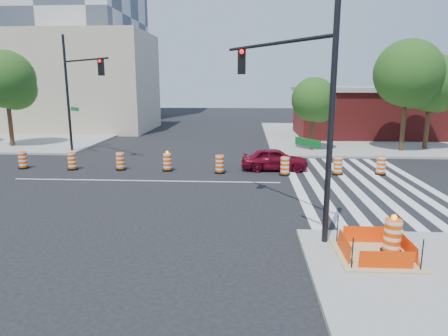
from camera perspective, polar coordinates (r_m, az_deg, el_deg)
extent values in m
plane|color=black|center=(21.21, -11.16, -1.80)|extent=(120.00, 120.00, 0.00)
cube|color=gray|center=(40.29, 21.80, 4.24)|extent=(22.00, 22.00, 0.15)
cube|color=gray|center=(44.77, -28.08, 4.39)|extent=(22.00, 22.00, 0.15)
cube|color=silver|center=(20.69, 10.26, -2.10)|extent=(0.45, 13.50, 0.01)
cube|color=silver|center=(20.82, 12.72, -2.12)|extent=(0.45, 13.50, 0.01)
cube|color=silver|center=(20.99, 15.14, -2.13)|extent=(0.45, 13.50, 0.01)
cube|color=silver|center=(21.19, 17.53, -2.14)|extent=(0.45, 13.50, 0.01)
cube|color=silver|center=(21.43, 19.86, -2.15)|extent=(0.45, 13.50, 0.01)
cube|color=silver|center=(21.70, 22.14, -2.15)|extent=(0.45, 13.50, 0.01)
cube|color=silver|center=(22.01, 24.36, -2.15)|extent=(0.45, 13.50, 0.01)
cube|color=silver|center=(22.35, 26.51, -2.14)|extent=(0.45, 13.50, 0.01)
cube|color=silver|center=(21.21, -11.16, -1.79)|extent=(14.00, 0.12, 0.01)
cube|color=tan|center=(12.51, 20.78, -11.55)|extent=(2.20, 2.20, 0.05)
cube|color=#FC3C05|center=(11.63, 22.19, -12.16)|extent=(1.44, 0.02, 0.55)
cube|color=#FC3C05|center=(13.22, 19.71, -9.02)|extent=(1.44, 0.02, 0.55)
cube|color=#FC3C05|center=(12.18, 16.76, -10.64)|extent=(0.02, 1.44, 0.55)
cube|color=#FC3C05|center=(12.72, 24.80, -10.29)|extent=(0.02, 1.44, 0.55)
cylinder|color=black|center=(11.31, 17.86, -11.57)|extent=(0.04, 0.04, 0.90)
cylinder|color=black|center=(11.89, 26.45, -11.11)|extent=(0.04, 0.04, 0.90)
cylinder|color=black|center=(12.93, 15.90, -8.40)|extent=(0.04, 0.04, 0.90)
cylinder|color=black|center=(13.44, 23.49, -8.18)|extent=(0.04, 0.04, 0.90)
cube|color=maroon|center=(40.10, 22.03, 7.10)|extent=(16.00, 8.00, 4.20)
cube|color=gray|center=(39.99, 22.30, 10.38)|extent=(16.50, 8.50, 0.40)
cube|color=#BAA98E|center=(45.34, -19.44, 11.46)|extent=(14.00, 10.00, 10.00)
imported|color=maroon|center=(23.39, 7.21, 1.29)|extent=(3.91, 1.67, 1.31)
cylinder|color=black|center=(12.20, 15.12, 7.54)|extent=(0.18, 0.18, 7.99)
cylinder|color=black|center=(14.53, 7.07, 17.21)|extent=(3.30, 5.13, 0.12)
cube|color=black|center=(16.25, 2.54, 14.99)|extent=(0.32, 0.28, 1.00)
sphere|color=#FF0C0C|center=(16.09, 2.54, 16.26)|extent=(0.18, 0.18, 0.18)
cube|color=#0C591E|center=(13.05, 11.85, 3.56)|extent=(0.67, 1.03, 0.25)
cylinder|color=black|center=(30.92, -21.46, 9.81)|extent=(0.18, 0.18, 8.11)
cylinder|color=black|center=(28.17, -19.29, 14.36)|extent=(4.58, 4.18, 0.12)
cube|color=black|center=(26.25, -17.16, 13.60)|extent=(0.32, 0.28, 1.01)
sphere|color=#FF0C0C|center=(26.09, -17.35, 14.38)|extent=(0.18, 0.18, 0.18)
cube|color=#0C591E|center=(30.03, -20.53, 7.89)|extent=(0.93, 0.85, 0.25)
cylinder|color=black|center=(12.82, 22.74, -11.01)|extent=(0.61, 0.61, 0.10)
cylinder|color=#F15105|center=(12.63, 22.93, -8.89)|extent=(0.49, 0.49, 0.96)
sphere|color=#FF990C|center=(12.45, 23.15, -6.49)|extent=(0.16, 0.16, 0.16)
cylinder|color=#382314|center=(35.21, -28.29, 6.33)|extent=(0.32, 0.32, 4.66)
sphere|color=#144313|center=(35.10, -28.77, 11.05)|extent=(4.37, 4.37, 4.37)
sphere|color=#144313|center=(35.11, -27.68, 9.97)|extent=(3.21, 3.21, 3.21)
cylinder|color=#382314|center=(30.03, 12.49, 5.50)|extent=(0.31, 0.31, 3.39)
sphere|color=#144313|center=(29.87, 12.68, 9.54)|extent=(3.18, 3.18, 3.18)
sphere|color=#144313|center=(30.26, 13.45, 8.53)|extent=(2.33, 2.33, 2.33)
sphere|color=#144313|center=(29.64, 11.97, 8.93)|extent=(2.12, 2.12, 2.12)
cylinder|color=#382314|center=(31.64, 24.31, 6.53)|extent=(0.33, 0.33, 5.02)
sphere|color=#144313|center=(31.54, 24.82, 12.20)|extent=(4.71, 4.71, 4.71)
sphere|color=#144313|center=(32.01, 25.36, 10.72)|extent=(3.45, 3.45, 3.45)
sphere|color=#144313|center=(31.20, 24.16, 11.40)|extent=(3.14, 3.14, 3.14)
cylinder|color=#382314|center=(33.28, 27.06, 6.00)|extent=(0.34, 0.34, 4.44)
sphere|color=#144313|center=(33.16, 27.52, 10.76)|extent=(4.16, 4.16, 4.16)
sphere|color=#144313|center=(33.68, 28.03, 9.52)|extent=(3.05, 3.05, 3.05)
sphere|color=#144313|center=(32.79, 26.91, 10.08)|extent=(2.77, 2.77, 2.77)
cylinder|color=black|center=(26.57, -26.70, 0.04)|extent=(0.60, 0.60, 0.10)
cylinder|color=#F15105|center=(26.48, -26.80, 1.10)|extent=(0.48, 0.48, 0.95)
cylinder|color=black|center=(25.04, -20.79, -0.12)|extent=(0.60, 0.60, 0.10)
cylinder|color=#F15105|center=(24.95, -20.88, 1.01)|extent=(0.48, 0.48, 0.95)
cylinder|color=black|center=(24.12, -14.52, -0.15)|extent=(0.60, 0.60, 0.10)
cylinder|color=#F15105|center=(24.02, -14.59, 1.01)|extent=(0.48, 0.48, 0.95)
cylinder|color=black|center=(23.32, -8.05, -0.29)|extent=(0.60, 0.60, 0.10)
cylinder|color=#F15105|center=(23.22, -8.09, 0.91)|extent=(0.48, 0.48, 0.95)
sphere|color=#FF990C|center=(23.12, -8.13, 2.25)|extent=(0.16, 0.16, 0.16)
cylinder|color=black|center=(22.54, -0.61, -0.61)|extent=(0.60, 0.60, 0.10)
cylinder|color=#F15105|center=(22.43, -0.61, 0.64)|extent=(0.48, 0.48, 0.95)
cylinder|color=black|center=(22.29, 8.65, -0.90)|extent=(0.60, 0.60, 0.10)
cylinder|color=#F15105|center=(22.18, 8.69, 0.36)|extent=(0.48, 0.48, 0.95)
cylinder|color=black|center=(23.04, 15.89, -0.80)|extent=(0.60, 0.60, 0.10)
cylinder|color=#F15105|center=(22.93, 15.96, 0.42)|extent=(0.48, 0.48, 0.95)
cylinder|color=black|center=(23.81, 21.43, -0.77)|extent=(0.60, 0.60, 0.10)
cylinder|color=#F15105|center=(23.71, 21.52, 0.40)|extent=(0.48, 0.48, 0.95)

